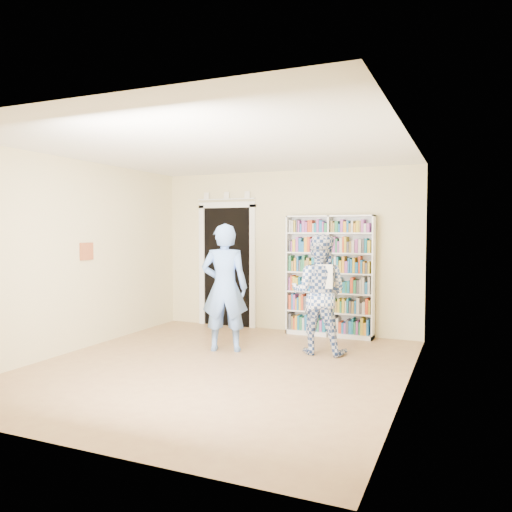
# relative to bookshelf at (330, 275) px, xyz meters

# --- Properties ---
(floor) EXTENTS (5.00, 5.00, 0.00)m
(floor) POSITION_rel_bookshelf_xyz_m (-0.80, -2.34, -0.98)
(floor) COLOR #996C4A
(floor) RESTS_ON ground
(ceiling) EXTENTS (5.00, 5.00, 0.00)m
(ceiling) POSITION_rel_bookshelf_xyz_m (-0.80, -2.34, 1.72)
(ceiling) COLOR white
(ceiling) RESTS_ON wall_back
(wall_back) EXTENTS (4.50, 0.00, 4.50)m
(wall_back) POSITION_rel_bookshelf_xyz_m (-0.80, 0.16, 0.37)
(wall_back) COLOR beige
(wall_back) RESTS_ON floor
(wall_left) EXTENTS (0.00, 5.00, 5.00)m
(wall_left) POSITION_rel_bookshelf_xyz_m (-3.05, -2.34, 0.37)
(wall_left) COLOR beige
(wall_left) RESTS_ON floor
(wall_right) EXTENTS (0.00, 5.00, 5.00)m
(wall_right) POSITION_rel_bookshelf_xyz_m (1.45, -2.34, 0.37)
(wall_right) COLOR beige
(wall_right) RESTS_ON floor
(bookshelf) EXTENTS (1.41, 0.26, 1.94)m
(bookshelf) POSITION_rel_bookshelf_xyz_m (0.00, 0.00, 0.00)
(bookshelf) COLOR white
(bookshelf) RESTS_ON floor
(doorway) EXTENTS (1.10, 0.08, 2.43)m
(doorway) POSITION_rel_bookshelf_xyz_m (-1.90, 0.13, 0.20)
(doorway) COLOR black
(doorway) RESTS_ON floor
(wall_art) EXTENTS (0.03, 0.25, 0.25)m
(wall_art) POSITION_rel_bookshelf_xyz_m (-3.03, -2.14, 0.42)
(wall_art) COLOR brown
(wall_art) RESTS_ON wall_left
(man_blue) EXTENTS (0.76, 0.61, 1.80)m
(man_blue) POSITION_rel_bookshelf_xyz_m (-1.11, -1.54, -0.08)
(man_blue) COLOR #6896E9
(man_blue) RESTS_ON floor
(man_plaid) EXTENTS (0.83, 0.66, 1.66)m
(man_plaid) POSITION_rel_bookshelf_xyz_m (0.15, -1.16, -0.15)
(man_plaid) COLOR navy
(man_plaid) RESTS_ON floor
(paper_sheet) EXTENTS (0.22, 0.06, 0.32)m
(paper_sheet) POSITION_rel_bookshelf_xyz_m (0.28, -1.36, 0.11)
(paper_sheet) COLOR white
(paper_sheet) RESTS_ON man_plaid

